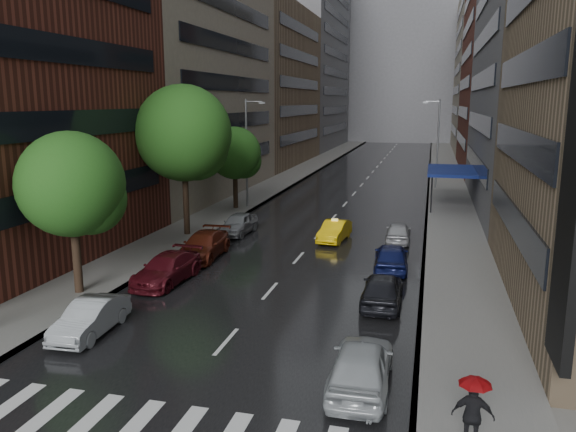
# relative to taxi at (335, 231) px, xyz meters

# --- Properties ---
(ground) EXTENTS (220.00, 220.00, 0.00)m
(ground) POSITION_rel_taxi_xyz_m (-1.33, -20.62, -0.66)
(ground) COLOR gray
(ground) RESTS_ON ground
(road) EXTENTS (14.00, 140.00, 0.01)m
(road) POSITION_rel_taxi_xyz_m (-1.33, 29.38, -0.66)
(road) COLOR black
(road) RESTS_ON ground
(sidewalk_left) EXTENTS (4.00, 140.00, 0.15)m
(sidewalk_left) POSITION_rel_taxi_xyz_m (-10.33, 29.38, -0.59)
(sidewalk_left) COLOR gray
(sidewalk_left) RESTS_ON ground
(sidewalk_right) EXTENTS (4.00, 140.00, 0.15)m
(sidewalk_right) POSITION_rel_taxi_xyz_m (7.67, 29.38, -0.59)
(sidewalk_right) COLOR gray
(sidewalk_right) RESTS_ON ground
(crosswalk) EXTENTS (13.15, 2.80, 0.01)m
(crosswalk) POSITION_rel_taxi_xyz_m (-1.13, -22.62, -0.65)
(crosswalk) COLOR silver
(crosswalk) RESTS_ON ground
(buildings_left) EXTENTS (8.00, 108.00, 38.00)m
(buildings_left) POSITION_rel_taxi_xyz_m (-16.33, 38.17, 15.33)
(buildings_left) COLOR maroon
(buildings_left) RESTS_ON ground
(buildings_right) EXTENTS (8.05, 109.10, 36.00)m
(buildings_right) POSITION_rel_taxi_xyz_m (13.67, 36.08, 14.37)
(buildings_right) COLOR #937A5B
(buildings_right) RESTS_ON ground
(building_far) EXTENTS (40.00, 14.00, 32.00)m
(building_far) POSITION_rel_taxi_xyz_m (-1.33, 97.38, 15.34)
(building_far) COLOR slate
(building_far) RESTS_ON ground
(tree_near) EXTENTS (4.83, 4.83, 7.70)m
(tree_near) POSITION_rel_taxi_xyz_m (-9.93, -13.34, 4.60)
(tree_near) COLOR #382619
(tree_near) RESTS_ON ground
(tree_mid) EXTENTS (6.34, 6.34, 10.10)m
(tree_mid) POSITION_rel_taxi_xyz_m (-9.93, -1.13, 6.25)
(tree_mid) COLOR #382619
(tree_mid) RESTS_ON ground
(tree_far) EXTENTS (4.36, 4.36, 6.95)m
(tree_far) POSITION_rel_taxi_xyz_m (-9.93, 8.70, 4.09)
(tree_far) COLOR #382619
(tree_far) RESTS_ON ground
(taxi) EXTENTS (1.80, 4.14, 1.32)m
(taxi) POSITION_rel_taxi_xyz_m (0.00, 0.00, 0.00)
(taxi) COLOR yellow
(taxi) RESTS_ON ground
(parked_cars_left) EXTENTS (2.28, 21.75, 1.47)m
(parked_cars_left) POSITION_rel_taxi_xyz_m (-6.73, -7.81, 0.06)
(parked_cars_left) COLOR #9EA4A8
(parked_cars_left) RESTS_ON ground
(parked_cars_right) EXTENTS (2.05, 23.82, 1.61)m
(parked_cars_right) POSITION_rel_taxi_xyz_m (4.07, -10.16, 0.09)
(parked_cars_right) COLOR #AAB0B4
(parked_cars_right) RESTS_ON ground
(ped_red_umbrella) EXTENTS (1.10, 0.82, 2.01)m
(ped_red_umbrella) POSITION_rel_taxi_xyz_m (7.26, -21.54, 0.66)
(ped_red_umbrella) COLOR black
(ped_red_umbrella) RESTS_ON sidewalk_right
(street_lamp_left) EXTENTS (1.74, 0.22, 9.00)m
(street_lamp_left) POSITION_rel_taxi_xyz_m (-9.05, 9.38, 4.23)
(street_lamp_left) COLOR gray
(street_lamp_left) RESTS_ON sidewalk_left
(street_lamp_right) EXTENTS (1.74, 0.22, 9.00)m
(street_lamp_right) POSITION_rel_taxi_xyz_m (6.39, 24.38, 4.23)
(street_lamp_right) COLOR gray
(street_lamp_right) RESTS_ON sidewalk_right
(awning) EXTENTS (4.00, 8.00, 3.12)m
(awning) POSITION_rel_taxi_xyz_m (7.65, 14.38, 2.47)
(awning) COLOR navy
(awning) RESTS_ON sidewalk_right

